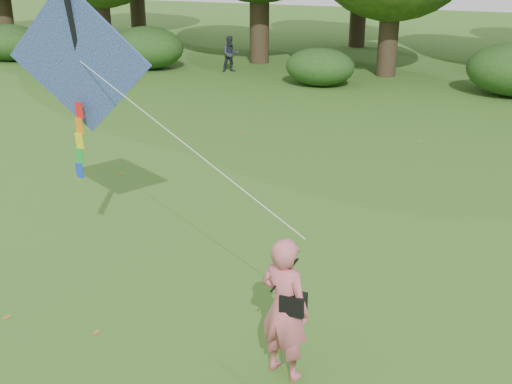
% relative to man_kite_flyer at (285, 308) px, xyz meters
% --- Properties ---
extents(ground, '(100.00, 100.00, 0.00)m').
position_rel_man_kite_flyer_xyz_m(ground, '(-0.59, 0.17, -0.94)').
color(ground, '#265114').
rests_on(ground, ground).
extents(man_kite_flyer, '(0.79, 0.63, 1.87)m').
position_rel_man_kite_flyer_xyz_m(man_kite_flyer, '(0.00, 0.00, 0.00)').
color(man_kite_flyer, '#D1626F').
rests_on(man_kite_flyer, ground).
extents(bystander_left, '(0.92, 0.89, 1.50)m').
position_rel_man_kite_flyer_xyz_m(bystander_left, '(-8.91, 18.63, -0.19)').
color(bystander_left, '#272C35').
rests_on(bystander_left, ground).
extents(crossbody_bag, '(0.43, 0.20, 0.73)m').
position_rel_man_kite_flyer_xyz_m(crossbody_bag, '(0.12, -0.03, 0.12)').
color(crossbody_bag, black).
rests_on(crossbody_bag, ground).
extents(flying_kite, '(5.54, 2.29, 3.19)m').
position_rel_man_kite_flyer_xyz_m(flying_kite, '(-4.05, 1.85, 2.42)').
color(flying_kite, '#243B9C').
rests_on(flying_kite, ground).
extents(shrub_band, '(39.15, 3.22, 1.88)m').
position_rel_man_kite_flyer_xyz_m(shrub_band, '(-1.31, 17.78, -0.08)').
color(shrub_band, '#264919').
rests_on(shrub_band, ground).
extents(fallen_leaves, '(11.56, 12.72, 0.01)m').
position_rel_man_kite_flyer_xyz_m(fallen_leaves, '(-0.97, 4.48, -0.93)').
color(fallen_leaves, olive).
rests_on(fallen_leaves, ground).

